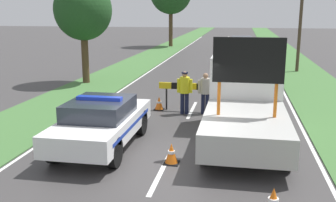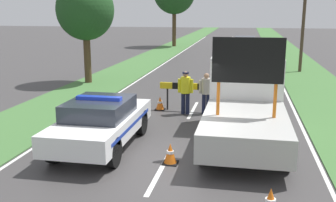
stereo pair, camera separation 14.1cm
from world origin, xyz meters
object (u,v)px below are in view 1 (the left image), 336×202
object	(u,v)px
police_officer	(185,89)
traffic_cone_near_police	(273,202)
police_car	(102,122)
queued_car_wagon_maroon	(244,55)
road_barrier	(196,88)
traffic_cone_centre_front	(159,103)
traffic_cone_lane_edge	(171,154)
traffic_cone_behind_barrier	(81,118)
pedestrian_civilian	(205,90)
utility_pole	(301,10)
queued_car_sedan_black	(241,46)
roadside_tree_near_right	(83,10)
queued_car_suv_grey	(248,72)
work_truck	(246,103)
traffic_cone_near_truck	(252,109)

from	to	relation	value
police_officer	traffic_cone_near_police	world-z (taller)	police_officer
police_car	queued_car_wagon_maroon	xyz separation A→B (m)	(4.05, 17.24, 0.09)
road_barrier	traffic_cone_near_police	world-z (taller)	road_barrier
road_barrier	queued_car_wagon_maroon	bearing A→B (deg)	78.26
traffic_cone_centre_front	traffic_cone_lane_edge	xyz separation A→B (m)	(1.45, -5.42, 0.00)
traffic_cone_centre_front	traffic_cone_behind_barrier	size ratio (longest dim) A/B	0.89
traffic_cone_lane_edge	queued_car_wagon_maroon	size ratio (longest dim) A/B	0.12
pedestrian_civilian	traffic_cone_behind_barrier	size ratio (longest dim) A/B	2.59
traffic_cone_behind_barrier	utility_pole	world-z (taller)	utility_pole
road_barrier	utility_pole	bearing A→B (deg)	61.61
queued_car_sedan_black	roadside_tree_near_right	distance (m)	16.52
queued_car_sedan_black	traffic_cone_lane_edge	bearing A→B (deg)	86.09
pedestrian_civilian	queued_car_suv_grey	world-z (taller)	pedestrian_civilian
work_truck	queued_car_sedan_black	world-z (taller)	work_truck
police_car	queued_car_suv_grey	bearing A→B (deg)	62.84
traffic_cone_lane_edge	queued_car_sedan_black	xyz separation A→B (m)	(1.67, 24.47, 0.61)
queued_car_sedan_black	queued_car_wagon_maroon	bearing A→B (deg)	91.96
police_car	police_officer	world-z (taller)	police_officer
road_barrier	police_officer	size ratio (longest dim) A/B	1.82
police_car	pedestrian_civilian	xyz separation A→B (m)	(2.56, 4.29, 0.16)
pedestrian_civilian	traffic_cone_behind_barrier	world-z (taller)	pedestrian_civilian
queued_car_wagon_maroon	road_barrier	bearing A→B (deg)	81.55
police_car	queued_car_sedan_black	bearing A→B (deg)	75.99
police_officer	utility_pole	world-z (taller)	utility_pole
roadside_tree_near_right	traffic_cone_centre_front	bearing A→B (deg)	-44.68
work_truck	utility_pole	distance (m)	14.87
queued_car_wagon_maroon	roadside_tree_near_right	distance (m)	11.75
work_truck	police_officer	bearing A→B (deg)	-49.07
queued_car_wagon_maroon	traffic_cone_lane_edge	bearing A→B (deg)	84.03
traffic_cone_lane_edge	queued_car_sedan_black	world-z (taller)	queued_car_sedan_black
pedestrian_civilian	queued_car_sedan_black	bearing A→B (deg)	63.19
queued_car_suv_grey	utility_pole	xyz separation A→B (m)	(3.19, 5.56, 3.11)
police_car	traffic_cone_lane_edge	xyz separation A→B (m)	(2.16, -0.85, -0.49)
traffic_cone_near_police	traffic_cone_centre_front	xyz separation A→B (m)	(-3.81, 7.69, -0.03)
police_car	traffic_cone_near_truck	distance (m)	5.84
road_barrier	traffic_cone_lane_edge	distance (m)	5.54
work_truck	police_car	bearing A→B (deg)	21.30
police_car	traffic_cone_behind_barrier	xyz separation A→B (m)	(-1.39, 1.81, -0.46)
traffic_cone_centre_front	traffic_cone_lane_edge	bearing A→B (deg)	-75.06
work_truck	traffic_cone_near_truck	bearing A→B (deg)	-96.61
queued_car_sedan_black	roadside_tree_near_right	xyz separation A→B (m)	(-8.18, -14.04, 2.95)
road_barrier	utility_pole	size ratio (longest dim) A/B	0.40
police_officer	traffic_cone_lane_edge	world-z (taller)	police_officer
traffic_cone_centre_front	traffic_cone_lane_edge	world-z (taller)	traffic_cone_lane_edge
traffic_cone_near_police	utility_pole	world-z (taller)	utility_pole
traffic_cone_lane_edge	queued_car_suv_grey	size ratio (longest dim) A/B	0.12
traffic_cone_centre_front	utility_pole	distance (m)	13.52
roadside_tree_near_right	utility_pole	world-z (taller)	utility_pole
traffic_cone_behind_barrier	queued_car_wagon_maroon	world-z (taller)	queued_car_wagon_maroon
queued_car_wagon_maroon	traffic_cone_behind_barrier	bearing A→B (deg)	70.57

